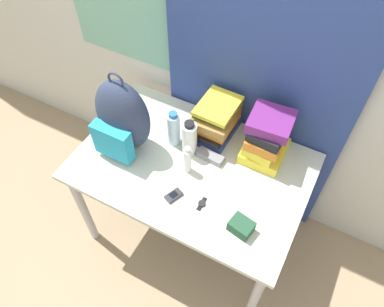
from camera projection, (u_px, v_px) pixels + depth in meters
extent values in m
plane|color=#9E8466|center=(162.00, 281.00, 2.38)|extent=(12.00, 12.00, 0.00)
cube|color=beige|center=(238.00, 37.00, 1.88)|extent=(6.00, 0.05, 2.50)
cube|color=#75B299|center=(151.00, 5.00, 1.97)|extent=(1.10, 0.01, 0.80)
cube|color=navy|center=(263.00, 52.00, 1.80)|extent=(1.05, 0.04, 2.50)
cube|color=beige|center=(192.00, 167.00, 2.01)|extent=(1.23, 0.82, 0.03)
cylinder|color=#B2B2B7|center=(84.00, 209.00, 2.28)|extent=(0.05, 0.05, 0.72)
cylinder|color=#B2B2B7|center=(255.00, 298.00, 1.96)|extent=(0.05, 0.05, 0.72)
cylinder|color=#B2B2B7|center=(146.00, 132.00, 2.67)|extent=(0.05, 0.05, 0.72)
cylinder|color=#B2B2B7|center=(298.00, 196.00, 2.34)|extent=(0.05, 0.05, 0.72)
ellipsoid|color=#2D3851|center=(123.00, 116.00, 1.92)|extent=(0.31, 0.19, 0.44)
cube|color=teal|center=(113.00, 142.00, 1.93)|extent=(0.22, 0.07, 0.20)
torus|color=#2D3851|center=(116.00, 80.00, 1.73)|extent=(0.09, 0.01, 0.09)
cube|color=navy|center=(217.00, 131.00, 2.12)|extent=(0.18, 0.28, 0.05)
cube|color=black|center=(217.00, 126.00, 2.09)|extent=(0.16, 0.28, 0.03)
cube|color=orange|center=(216.00, 120.00, 2.06)|extent=(0.20, 0.24, 0.05)
cube|color=olive|center=(216.00, 115.00, 2.01)|extent=(0.21, 0.27, 0.05)
cube|color=#1E5623|center=(216.00, 109.00, 1.99)|extent=(0.19, 0.22, 0.03)
cube|color=yellow|center=(218.00, 106.00, 1.96)|extent=(0.20, 0.25, 0.02)
cube|color=yellow|center=(264.00, 151.00, 2.02)|extent=(0.22, 0.25, 0.06)
cube|color=yellow|center=(266.00, 143.00, 1.98)|extent=(0.19, 0.26, 0.06)
cube|color=orange|center=(268.00, 135.00, 1.94)|extent=(0.18, 0.26, 0.06)
cube|color=black|center=(271.00, 128.00, 1.89)|extent=(0.19, 0.25, 0.06)
cube|color=#6B2370|center=(271.00, 121.00, 1.84)|extent=(0.23, 0.22, 0.06)
cylinder|color=silver|center=(174.00, 129.00, 2.02)|extent=(0.07, 0.07, 0.21)
cylinder|color=#286BB7|center=(173.00, 115.00, 1.93)|extent=(0.05, 0.05, 0.02)
cylinder|color=white|center=(189.00, 139.00, 1.98)|extent=(0.08, 0.08, 0.20)
cylinder|color=black|center=(189.00, 124.00, 1.89)|extent=(0.05, 0.05, 0.02)
cylinder|color=white|center=(187.00, 161.00, 1.92)|extent=(0.04, 0.04, 0.16)
cylinder|color=white|center=(187.00, 150.00, 1.85)|extent=(0.03, 0.03, 0.02)
cube|color=#2D2D33|center=(174.00, 196.00, 1.87)|extent=(0.08, 0.10, 0.02)
cube|color=black|center=(174.00, 195.00, 1.87)|extent=(0.05, 0.05, 0.00)
cube|color=gray|center=(210.00, 156.00, 2.01)|extent=(0.15, 0.07, 0.04)
cube|color=#234C33|center=(241.00, 226.00, 1.74)|extent=(0.12, 0.11, 0.06)
cube|color=black|center=(202.00, 204.00, 1.85)|extent=(0.02, 0.08, 0.00)
cylinder|color=#232328|center=(202.00, 204.00, 1.85)|extent=(0.04, 0.04, 0.01)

